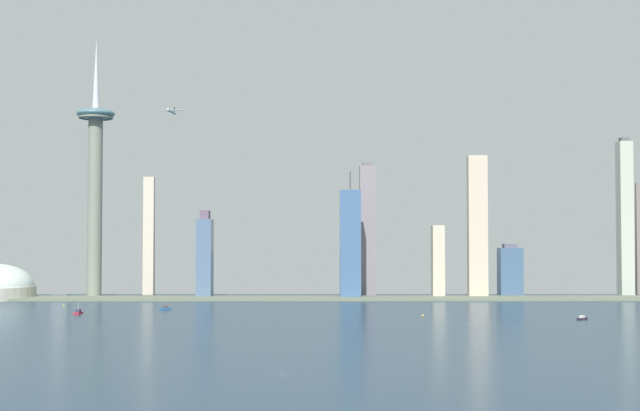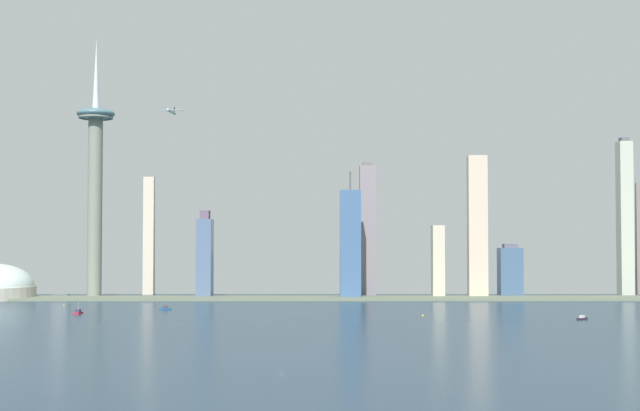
{
  "view_description": "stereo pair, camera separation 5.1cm",
  "coord_description": "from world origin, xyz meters",
  "views": [
    {
      "loc": [
        17.03,
        -435.38,
        68.13
      ],
      "look_at": [
        21.76,
        476.63,
        101.3
      ],
      "focal_mm": 47.62,
      "sensor_mm": 36.0,
      "label": 1
    },
    {
      "loc": [
        17.08,
        -435.38,
        68.13
      ],
      "look_at": [
        21.76,
        476.63,
        101.3
      ],
      "focal_mm": 47.62,
      "sensor_mm": 36.0,
      "label": 2
    }
  ],
  "objects": [
    {
      "name": "skyscraper_7",
      "position": [
        235.9,
        517.9,
        28.39
      ],
      "size": [
        25.38,
        21.07,
        59.61
      ],
      "color": "#405C7D",
      "rests_on": "ground"
    },
    {
      "name": "skyscraper_9",
      "position": [
        376.75,
        547.15,
        90.05
      ],
      "size": [
        15.12,
        17.06,
        183.03
      ],
      "color": "beige",
      "rests_on": "ground"
    },
    {
      "name": "skyscraper_0",
      "position": [
        -178.97,
        564.84,
        69.02
      ],
      "size": [
        12.39,
        15.42,
        138.04
      ],
      "color": "beige",
      "rests_on": "ground"
    },
    {
      "name": "skyscraper_6",
      "position": [
        196.95,
        505.62,
        79.02
      ],
      "size": [
        21.13,
        13.29,
        158.03
      ],
      "color": "beige",
      "rests_on": "ground"
    },
    {
      "name": "skyscraper_8",
      "position": [
        -105.94,
        506.8,
        45.39
      ],
      "size": [
        16.34,
        27.4,
        96.74
      ],
      "color": "slate",
      "rests_on": "ground"
    },
    {
      "name": "boat_1",
      "position": [
        -192.06,
        313.91,
        1.38
      ],
      "size": [
        5.75,
        13.47,
        9.92
      ],
      "rotation": [
        0.0,
        0.0,
        1.53
      ],
      "color": "red",
      "rests_on": "ground"
    },
    {
      "name": "ground_plane",
      "position": [
        0.0,
        0.0,
        0.0
      ],
      "size": [
        6000.0,
        6000.0,
        0.0
      ],
      "primitive_type": "plane",
      "color": "#22384A"
    },
    {
      "name": "skyscraper_5",
      "position": [
        152.79,
        505.49,
        40.15
      ],
      "size": [
        13.18,
        17.63,
        80.31
      ],
      "color": "beige",
      "rests_on": "ground"
    },
    {
      "name": "observation_tower",
      "position": [
        -229.84,
        512.14,
        144.03
      ],
      "size": [
        42.26,
        42.26,
        290.57
      ],
      "color": "gray",
      "rests_on": "ground"
    },
    {
      "name": "skyscraper_10",
      "position": [
        -290.45,
        593.3,
        59.88
      ],
      "size": [
        18.08,
        14.94,
        123.69
      ],
      "color": "#AAA7A2",
      "rests_on": "ground"
    },
    {
      "name": "skyscraper_2",
      "position": [
        77.93,
        558.4,
        75.95
      ],
      "size": [
        18.76,
        27.42,
        154.8
      ],
      "color": "gray",
      "rests_on": "ground"
    },
    {
      "name": "skyscraper_4",
      "position": [
        55.08,
        494.08,
        59.4
      ],
      "size": [
        22.56,
        23.68,
        139.47
      ],
      "color": "#40628E",
      "rests_on": "ground"
    },
    {
      "name": "channel_buoy_0",
      "position": [
        -229.13,
        396.82,
        1.24
      ],
      "size": [
        1.17,
        1.17,
        2.48
      ],
      "primitive_type": "cone",
      "color": "yellow",
      "rests_on": "ground"
    },
    {
      "name": "channel_buoy_1",
      "position": [
        109.0,
        293.88,
        0.77
      ],
      "size": [
        1.75,
        1.75,
        1.54
      ],
      "primitive_type": "cone",
      "color": "yellow",
      "rests_on": "ground"
    },
    {
      "name": "airplane",
      "position": [
        -135.94,
        458.16,
        200.5
      ],
      "size": [
        25.32,
        27.56,
        8.03
      ],
      "rotation": [
        0.0,
        0.0,
        4.6
      ],
      "color": "#B2C6C1"
    },
    {
      "name": "boat_3",
      "position": [
        -122.69,
        355.59,
        1.3
      ],
      "size": [
        10.75,
        4.43,
        3.63
      ],
      "rotation": [
        0.0,
        0.0,
        0.05
      ],
      "color": "navy",
      "rests_on": "ground"
    },
    {
      "name": "boat_2",
      "position": [
        235.05,
        258.98,
        1.25
      ],
      "size": [
        10.92,
        10.8,
        3.47
      ],
      "rotation": [
        0.0,
        0.0,
        3.92
      ],
      "color": "#251E30",
      "rests_on": "ground"
    },
    {
      "name": "waterfront_pier",
      "position": [
        0.0,
        482.26,
        1.28
      ],
      "size": [
        978.17,
        49.28,
        2.56
      ],
      "primitive_type": "cube",
      "color": "slate",
      "rests_on": "ground"
    }
  ]
}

